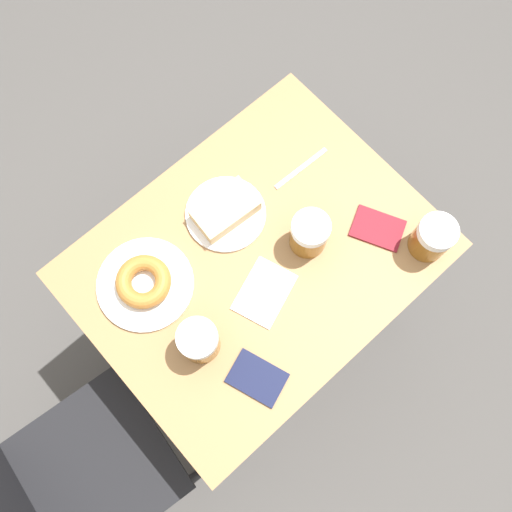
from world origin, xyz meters
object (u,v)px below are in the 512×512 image
Objects in this scene: plate_with_donut at (144,283)px; beer_mug_right at (199,341)px; chair at (46,497)px; passport_near_edge at (257,378)px; beer_mug_center at (309,234)px; napkin_folded at (264,292)px; beer_mug_left at (432,238)px; plate_with_cake at (225,212)px; passport_far_edge at (378,228)px; fork at (301,168)px.

plate_with_donut is 0.21m from beer_mug_right.
chair is 6.39× the size of passport_near_edge.
chair is 0.62m from passport_near_edge.
beer_mug_center is 0.18m from napkin_folded.
beer_mug_right is at bearing 72.23° from beer_mug_left.
chair is 5.33× the size of napkin_folded.
passport_far_edge is at bearing -137.59° from plate_with_cake.
beer_mug_left and beer_mug_center have the same top height.
passport_far_edge is (-0.28, -0.26, -0.02)m from plate_with_cake.
fork is at bearing -74.02° from chair.
beer_mug_center reaches higher than plate_with_donut.
beer_mug_right is 0.77× the size of passport_near_edge.
plate_with_donut is 0.70m from beer_mug_left.
beer_mug_left is at bearing -152.19° from passport_far_edge.
beer_mug_center is at bearing 58.79° from passport_far_edge.
beer_mug_right is at bearing 81.91° from passport_far_edge.
plate_with_donut is at bearing 86.97° from fork.
beer_mug_center is 0.75× the size of passport_far_edge.
beer_mug_center is 0.36m from beer_mug_right.
beer_mug_left reaches higher than passport_far_edge.
passport_near_edge is (-0.15, -0.57, 0.18)m from chair.
beer_mug_right is 0.16m from passport_near_edge.
plate_with_cake is 0.86× the size of plate_with_donut.
passport_far_edge is (-0.25, -0.03, 0.00)m from fork.
beer_mug_left is (-0.39, -0.58, 0.04)m from plate_with_donut.
beer_mug_left is at bearing -166.37° from fork.
beer_mug_left is 0.77× the size of passport_near_edge.
plate_with_cake is 1.79× the size of beer_mug_right.
passport_far_edge is (-0.09, -0.15, -0.05)m from beer_mug_center.
beer_mug_right reaches higher than plate_with_cake.
passport_near_edge is at bearing 126.03° from fork.
chair is at bearing 85.97° from passport_far_edge.
plate_with_donut is (-0.01, 0.26, -0.00)m from plate_with_cake.
passport_far_edge is (-0.07, -0.52, -0.05)m from beer_mug_right.
chair is 8.32× the size of beer_mug_center.
plate_with_cake is 0.22m from beer_mug_center.
beer_mug_right is (-0.00, -0.53, 0.24)m from chair.
fork is (0.18, -1.01, 0.18)m from chair.
passport_far_edge is at bearing -117.74° from plate_with_donut.
beer_mug_right is 0.20m from napkin_folded.
plate_with_cake reaches higher than plate_with_donut.
napkin_folded is at bearing -135.76° from plate_with_donut.
plate_with_cake is at bearing -68.92° from chair.
passport_far_edge is (0.11, 0.06, -0.05)m from beer_mug_left.
beer_mug_left reaches higher than plate_with_donut.
passport_near_edge is (0.04, 0.53, -0.05)m from beer_mug_left.
beer_mug_right is at bearing 109.79° from fork.
beer_mug_center is at bearing -81.39° from napkin_folded.
chair is at bearing 99.81° from fork.
chair is at bearing 111.19° from plate_with_donut.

